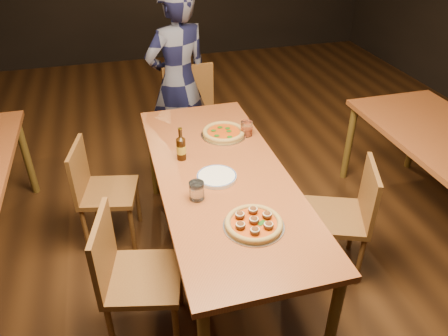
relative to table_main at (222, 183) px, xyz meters
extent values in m
plane|color=black|center=(0.00, 0.00, -0.68)|extent=(9.00, 9.00, 0.00)
cube|color=maroon|center=(0.00, 0.00, 0.05)|extent=(0.80, 2.00, 0.04)
cylinder|color=brown|center=(-0.34, 0.94, -0.32)|extent=(0.06, 0.06, 0.71)
cylinder|color=brown|center=(0.34, -0.94, -0.32)|extent=(0.06, 0.06, 0.71)
cylinder|color=brown|center=(0.34, 0.94, -0.32)|extent=(0.06, 0.06, 0.71)
cylinder|color=brown|center=(-1.36, 1.24, -0.32)|extent=(0.06, 0.06, 0.71)
cylinder|color=brown|center=(1.36, 0.74, -0.32)|extent=(0.06, 0.06, 0.71)
cylinder|color=brown|center=(2.04, 0.74, -0.32)|extent=(0.06, 0.06, 0.71)
cylinder|color=#B7B7BF|center=(0.03, -0.53, 0.07)|extent=(0.33, 0.33, 0.01)
cylinder|color=tan|center=(0.03, -0.53, 0.09)|extent=(0.30, 0.30, 0.02)
torus|color=tan|center=(0.03, -0.53, 0.09)|extent=(0.31, 0.31, 0.03)
cylinder|color=#A43809|center=(0.03, -0.53, 0.10)|extent=(0.24, 0.24, 0.00)
cylinder|color=#B7B7BF|center=(0.14, 0.48, 0.07)|extent=(0.33, 0.33, 0.01)
cylinder|color=tan|center=(0.14, 0.48, 0.09)|extent=(0.30, 0.30, 0.02)
torus|color=tan|center=(0.14, 0.48, 0.10)|extent=(0.31, 0.31, 0.03)
cylinder|color=#A43809|center=(0.14, 0.48, 0.10)|extent=(0.23, 0.23, 0.00)
cylinder|color=white|center=(-0.05, -0.05, 0.08)|extent=(0.24, 0.24, 0.02)
cylinder|color=black|center=(-0.21, 0.23, 0.15)|extent=(0.06, 0.06, 0.15)
cylinder|color=black|center=(-0.21, 0.23, 0.26)|extent=(0.02, 0.02, 0.07)
cylinder|color=gold|center=(-0.21, 0.23, 0.15)|extent=(0.06, 0.06, 0.06)
cylinder|color=white|center=(-0.21, -0.21, 0.13)|extent=(0.09, 0.09, 0.11)
cylinder|color=#A03612|center=(0.30, 0.43, 0.13)|extent=(0.09, 0.09, 0.11)
imported|color=black|center=(-0.02, 1.41, 0.14)|extent=(0.69, 0.56, 1.63)
camera|label=1|loc=(-0.59, -2.19, 1.58)|focal=35.00mm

